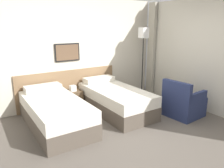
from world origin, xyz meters
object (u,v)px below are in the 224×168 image
floor_lamp (143,40)px  armchair (183,104)px  bed_near_door (55,113)px  nightstand (73,99)px  bed_near_window (115,100)px

floor_lamp → armchair: 2.06m
bed_near_door → nightstand: 1.08m
nightstand → armchair: 2.65m
bed_near_door → nightstand: bed_near_door is taller
floor_lamp → armchair: bearing=-94.2°
bed_near_window → armchair: size_ratio=2.39×
floor_lamp → bed_near_door: bearing=-169.8°
bed_near_door → bed_near_window: 1.47m
floor_lamp → armchair: (-0.11, -1.57, -1.33)m
bed_near_window → armchair: (1.15, -1.07, -0.00)m
bed_near_window → nightstand: 1.08m
bed_near_window → armchair: armchair is taller
nightstand → floor_lamp: bearing=-8.3°
bed_near_window → nightstand: (-0.74, 0.78, -0.06)m
armchair → floor_lamp: bearing=-8.5°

